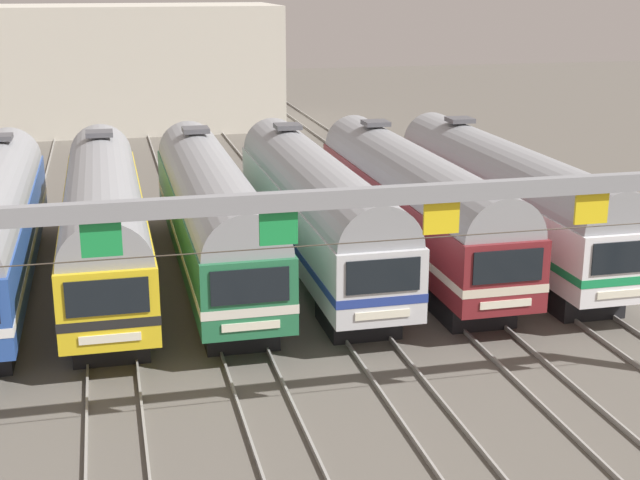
{
  "coord_description": "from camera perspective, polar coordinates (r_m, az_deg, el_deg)",
  "views": [
    {
      "loc": [
        -5.74,
        -33.28,
        11.2
      ],
      "look_at": [
        1.62,
        -2.5,
        1.98
      ],
      "focal_mm": 50.94,
      "sensor_mm": 36.0,
      "label": 1
    }
  ],
  "objects": [
    {
      "name": "ground_plane",
      "position": [
        35.58,
        -3.48,
        -2.13
      ],
      "size": [
        160.0,
        160.0,
        0.0
      ],
      "primitive_type": "plane",
      "color": "#5B564F"
    },
    {
      "name": "track_bed",
      "position": [
        51.82,
        -6.79,
        3.73
      ],
      "size": [
        21.4,
        70.0,
        0.15
      ],
      "color": "gray",
      "rests_on": "ground"
    },
    {
      "name": "commuter_train_yellow",
      "position": [
        34.35,
        -13.41,
        1.45
      ],
      "size": [
        2.88,
        18.06,
        5.05
      ],
      "color": "gold",
      "rests_on": "ground"
    },
    {
      "name": "commuter_train_green",
      "position": [
        34.56,
        -6.81,
        1.87
      ],
      "size": [
        2.88,
        18.06,
        5.05
      ],
      "color": "#236B42",
      "rests_on": "ground"
    },
    {
      "name": "commuter_train_silver",
      "position": [
        35.21,
        -0.37,
        2.25
      ],
      "size": [
        2.88,
        18.06,
        5.05
      ],
      "color": "silver",
      "rests_on": "ground"
    },
    {
      "name": "commuter_train_maroon",
      "position": [
        36.29,
        5.77,
        2.6
      ],
      "size": [
        2.88,
        18.06,
        5.05
      ],
      "color": "maroon",
      "rests_on": "ground"
    },
    {
      "name": "commuter_train_white",
      "position": [
        37.76,
        11.49,
        2.89
      ],
      "size": [
        2.88,
        18.06,
        5.05
      ],
      "color": "white",
      "rests_on": "ground"
    },
    {
      "name": "catenary_gantry",
      "position": [
        21.41,
        2.62,
        0.34
      ],
      "size": [
        25.14,
        0.44,
        6.97
      ],
      "color": "gray",
      "rests_on": "ground"
    },
    {
      "name": "maintenance_building",
      "position": [
        71.45,
        -11.62,
        10.6
      ],
      "size": [
        21.59,
        10.0,
        9.15
      ],
      "primitive_type": "cube",
      "color": "beige",
      "rests_on": "ground"
    }
  ]
}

